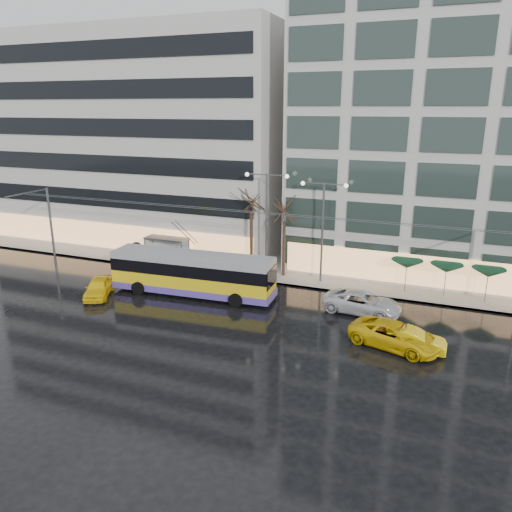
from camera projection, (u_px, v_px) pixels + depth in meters
The scene contains 22 objects.
ground at pixel (188, 318), 35.90m from camera, with size 140.00×140.00×0.00m, color black.
sidewalk at pixel (278, 265), 47.64m from camera, with size 80.00×10.00×0.15m, color gray.
kerb at pixel (259, 281), 43.23m from camera, with size 80.00×0.10×0.15m, color slate.
building_left at pixel (141, 139), 55.25m from camera, with size 34.00×14.00×22.00m, color beige.
building_right at pixel (487, 130), 42.49m from camera, with size 32.00×14.00×25.00m, color beige.
trolleybus at pixel (192, 275), 39.85m from camera, with size 13.45×5.42×6.17m.
catenary at pixel (243, 236), 41.39m from camera, with size 42.24×5.12×7.00m.
bus_shelter at pixel (164, 244), 47.80m from camera, with size 4.20×1.60×2.51m.
street_lamp_near at pixel (267, 210), 43.09m from camera, with size 3.96×0.36×9.03m.
street_lamp_far at pixel (323, 218), 41.41m from camera, with size 3.96×0.36×8.53m.
tree_a at pixel (251, 196), 43.48m from camera, with size 3.20×3.20×8.40m.
tree_b at pixel (285, 206), 42.80m from camera, with size 3.20×3.20×7.70m.
parasol_a at pixel (407, 264), 40.06m from camera, with size 2.50×2.50×2.65m.
parasol_b at pixel (447, 268), 39.00m from camera, with size 2.50×2.50×2.65m.
parasol_c at pixel (488, 273), 37.95m from camera, with size 2.50×2.50×2.65m.
taxi_a at pixel (99, 287), 39.80m from camera, with size 1.75×4.34×1.48m, color yellow.
taxi_b at pixel (412, 340), 31.03m from camera, with size 1.44×4.12×1.36m, color #CEB70A.
taxi_c at pixel (395, 335), 31.33m from camera, with size 2.63×5.71×1.59m, color yellow.
sedan_silver at pixel (362, 303), 36.59m from camera, with size 2.61×5.66×1.57m, color silver.
pedestrian_a at pixel (175, 245), 48.57m from camera, with size 1.03×1.05×2.19m.
pedestrian_b at pixel (211, 260), 46.23m from camera, with size 0.95×0.88×1.56m.
pedestrian_c at pixel (137, 252), 47.68m from camera, with size 1.07×0.88×2.11m.
Camera 1 is at (16.74, -28.97, 14.59)m, focal length 35.00 mm.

